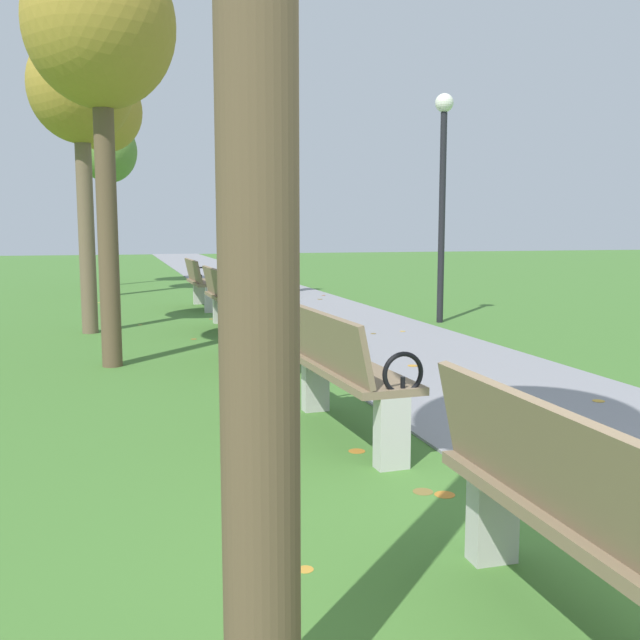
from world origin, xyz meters
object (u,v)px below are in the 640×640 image
tree_4 (105,115)px  pedestrian_walking (288,252)px  park_bench_1 (590,522)px  lamp_post (443,172)px  park_bench_3 (260,319)px  tree_2 (100,31)px  tree_5 (108,152)px  park_bench_2 (342,369)px  park_bench_4 (224,296)px  park_bench_5 (201,282)px  tree_3 (81,92)px

tree_4 → pedestrian_walking: 4.88m
park_bench_1 → lamp_post: (3.36, 8.24, 1.82)m
park_bench_3 → pedestrian_walking: (2.27, 8.22, 0.44)m
tree_2 → lamp_post: (4.92, 2.35, -1.13)m
tree_5 → park_bench_2: bearing=-83.8°
park_bench_4 → lamp_post: 3.82m
park_bench_2 → park_bench_3: size_ratio=1.00×
park_bench_4 → pedestrian_walking: size_ratio=1.00×
park_bench_1 → lamp_post: lamp_post is taller
tree_2 → park_bench_1: bearing=-75.1°
park_bench_5 → pedestrian_walking: pedestrian_walking is taller
lamp_post → park_bench_5: bearing=137.8°
park_bench_4 → tree_3: 3.37m
park_bench_4 → tree_3: bearing=174.1°
park_bench_4 → tree_4: tree_4 is taller
tree_3 → tree_4: size_ratio=0.86×
park_bench_3 → park_bench_5: size_ratio=1.00×
tree_2 → lamp_post: tree_2 is taller
tree_2 → tree_3: 2.66m
park_bench_4 → tree_4: 7.10m
park_bench_4 → lamp_post: bearing=-1.8°
park_bench_5 → tree_3: size_ratio=0.39×
park_bench_4 → park_bench_5: same height
park_bench_3 → tree_4: tree_4 is taller
park_bench_3 → pedestrian_walking: size_ratio=1.00×
park_bench_4 → tree_3: (-1.87, 0.19, 2.80)m
park_bench_3 → park_bench_5: same height
tree_4 → park_bench_4: bearing=-75.1°
park_bench_1 → park_bench_3: same height
lamp_post → tree_4: bearing=128.9°
tree_4 → lamp_post: tree_4 is taller
park_bench_2 → lamp_post: bearing=58.6°
tree_5 → pedestrian_walking: size_ratio=2.60×
park_bench_1 → tree_3: (-1.87, 8.54, 2.80)m
park_bench_4 → tree_5: (-1.58, 9.04, 2.89)m
tree_4 → lamp_post: (4.96, -6.14, -1.54)m
park_bench_2 → tree_3: bearing=107.9°
lamp_post → park_bench_2: bearing=-121.4°
pedestrian_walking → tree_3: bearing=-127.7°
park_bench_2 → tree_3: size_ratio=0.39×
park_bench_3 → tree_2: size_ratio=0.37×
park_bench_1 → park_bench_4: size_ratio=0.99×
tree_2 → tree_3: size_ratio=1.05×
tree_4 → tree_5: (0.02, 3.00, -0.47)m
park_bench_5 → lamp_post: 4.88m
pedestrian_walking → park_bench_1: bearing=-99.3°
pedestrian_walking → tree_2: bearing=-115.6°
park_bench_3 → tree_2: (-1.57, 0.22, 2.95)m
park_bench_4 → park_bench_5: size_ratio=1.00×
tree_2 → park_bench_5: bearing=73.8°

